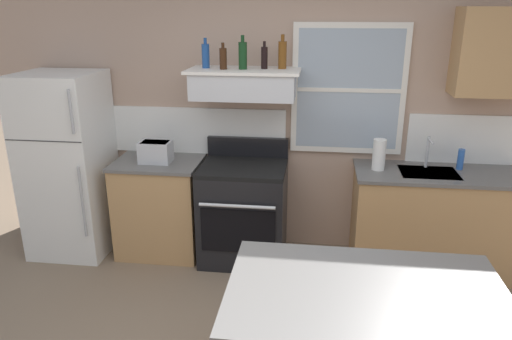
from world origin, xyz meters
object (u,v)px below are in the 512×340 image
(stove_range, at_px, (244,211))
(dish_soap_bottle, at_px, (461,159))
(refrigerator, at_px, (68,165))
(bottle_dark_green_wine, at_px, (243,55))
(bottle_brown_stout, at_px, (223,58))
(toaster, at_px, (156,152))
(bottle_blue_liqueur, at_px, (206,55))
(bottle_amber_wine, at_px, (282,54))
(bottle_balsamic_dark, at_px, (264,57))
(paper_towel_roll, at_px, (379,155))

(stove_range, height_order, dish_soap_bottle, same)
(refrigerator, relative_size, bottle_dark_green_wine, 6.08)
(bottle_brown_stout, bearing_deg, dish_soap_bottle, 2.53)
(toaster, relative_size, dish_soap_bottle, 1.65)
(bottle_blue_liqueur, height_order, bottle_dark_green_wine, bottle_dark_green_wine)
(stove_range, xyz_separation_m, dish_soap_bottle, (1.88, 0.14, 0.54))
(stove_range, distance_m, bottle_amber_wine, 1.44)
(refrigerator, xyz_separation_m, bottle_dark_green_wine, (1.64, 0.10, 1.01))
(dish_soap_bottle, bearing_deg, bottle_balsamic_dark, -179.68)
(toaster, height_order, bottle_balsamic_dark, bottle_balsamic_dark)
(refrigerator, bearing_deg, stove_range, 0.80)
(refrigerator, height_order, bottle_blue_liqueur, bottle_blue_liqueur)
(stove_range, xyz_separation_m, bottle_brown_stout, (-0.17, 0.05, 1.37))
(stove_range, xyz_separation_m, bottle_balsamic_dark, (0.17, 0.13, 1.38))
(refrigerator, relative_size, bottle_blue_liqueur, 6.72)
(refrigerator, xyz_separation_m, bottle_amber_wine, (1.97, 0.17, 1.01))
(stove_range, bearing_deg, paper_towel_roll, 1.82)
(bottle_dark_green_wine, relative_size, paper_towel_roll, 1.04)
(bottle_blue_liqueur, relative_size, bottle_amber_wine, 0.89)
(bottle_dark_green_wine, bearing_deg, refrigerator, -176.57)
(bottle_dark_green_wine, xyz_separation_m, dish_soap_bottle, (1.89, 0.06, -0.86))
(bottle_balsamic_dark, height_order, dish_soap_bottle, bottle_balsamic_dark)
(toaster, xyz_separation_m, stove_range, (0.80, 0.00, -0.54))
(refrigerator, bearing_deg, bottle_dark_green_wine, 3.43)
(refrigerator, distance_m, stove_range, 1.69)
(bottle_balsamic_dark, height_order, paper_towel_roll, bottle_balsamic_dark)
(bottle_balsamic_dark, bearing_deg, refrigerator, -175.26)
(bottle_brown_stout, distance_m, bottle_balsamic_dark, 0.35)
(toaster, distance_m, dish_soap_bottle, 2.68)
(bottle_amber_wine, xyz_separation_m, paper_towel_roll, (0.85, -0.11, -0.82))
(bottle_brown_stout, bearing_deg, toaster, -175.49)
(toaster, distance_m, bottle_amber_wine, 1.42)
(refrigerator, distance_m, bottle_dark_green_wine, 1.93)
(bottle_balsamic_dark, bearing_deg, bottle_blue_liqueur, -178.90)
(dish_soap_bottle, bearing_deg, bottle_blue_liqueur, -179.50)
(toaster, distance_m, bottle_blue_liqueur, 0.97)
(stove_range, height_order, paper_towel_roll, paper_towel_roll)
(refrigerator, relative_size, stove_range, 1.56)
(bottle_dark_green_wine, height_order, bottle_amber_wine, bottle_amber_wine)
(bottle_dark_green_wine, xyz_separation_m, bottle_amber_wine, (0.33, 0.07, 0.00))
(bottle_blue_liqueur, height_order, bottle_balsamic_dark, bottle_blue_liqueur)
(paper_towel_roll, bearing_deg, dish_soap_bottle, 8.08)
(bottle_amber_wine, bearing_deg, paper_towel_roll, -7.54)
(toaster, relative_size, bottle_balsamic_dark, 1.30)
(bottle_blue_liqueur, bearing_deg, refrigerator, -173.87)
(bottle_balsamic_dark, distance_m, bottle_amber_wine, 0.15)
(bottle_blue_liqueur, bearing_deg, bottle_amber_wine, 2.81)
(stove_range, relative_size, bottle_dark_green_wine, 3.89)
(bottle_dark_green_wine, height_order, bottle_balsamic_dark, bottle_dark_green_wine)
(bottle_dark_green_wine, relative_size, bottle_amber_wine, 0.98)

